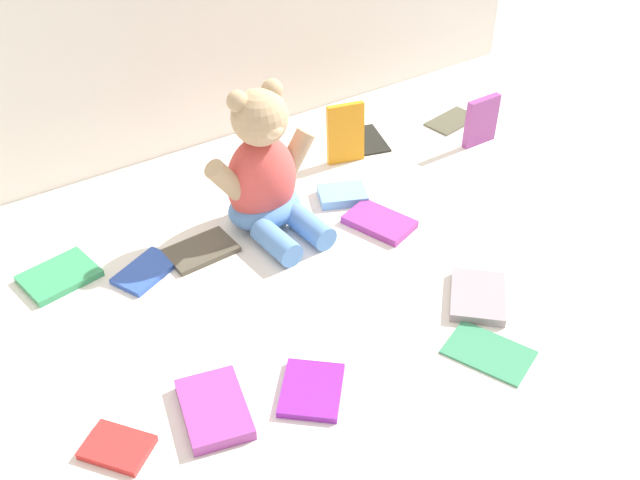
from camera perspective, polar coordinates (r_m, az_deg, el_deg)
ground_plane at (r=1.46m, az=-2.25°, el=-1.09°), size 3.20×3.20×0.00m
teddy_bear at (r=1.49m, az=-4.10°, el=4.70°), size 0.24×0.22×0.29m
book_case_0 at (r=1.90m, az=9.63°, el=8.64°), size 0.14×0.09×0.01m
book_case_1 at (r=1.60m, az=1.65°, el=3.31°), size 0.12×0.10×0.02m
book_case_2 at (r=1.70m, az=1.88°, el=7.81°), size 0.09×0.04×0.14m
book_case_3 at (r=1.45m, az=-12.62°, el=-2.24°), size 0.13×0.11×0.01m
book_case_4 at (r=1.22m, az=-0.61°, el=-10.90°), size 0.14×0.14×0.01m
book_case_5 at (r=1.54m, az=4.36°, el=1.32°), size 0.12×0.15×0.02m
book_case_6 at (r=1.20m, az=-7.73°, el=-12.14°), size 0.12×0.15×0.02m
book_case_7 at (r=1.80m, az=11.71°, el=8.52°), size 0.09×0.02×0.11m
book_case_8 at (r=1.39m, az=11.46°, el=-4.07°), size 0.15×0.16×0.02m
book_case_9 at (r=1.80m, az=3.35°, el=7.37°), size 0.11×0.14×0.01m
book_case_10 at (r=1.48m, az=-8.68°, el=-0.77°), size 0.13×0.09×0.01m
book_case_11 at (r=1.48m, az=-18.52°, el=-2.51°), size 0.14×0.12×0.01m
book_case_12 at (r=1.19m, az=-14.59°, el=-14.45°), size 0.11×0.12×0.01m
book_case_13 at (r=1.30m, az=12.25°, el=-7.97°), size 0.14×0.16×0.01m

